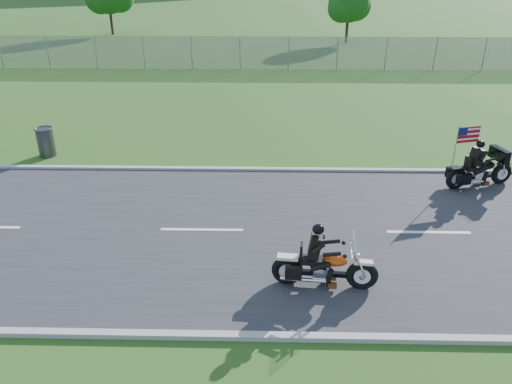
{
  "coord_description": "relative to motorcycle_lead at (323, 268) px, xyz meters",
  "views": [
    {
      "loc": [
        -0.3,
        -11.45,
        6.75
      ],
      "look_at": [
        -0.56,
        0.0,
        1.17
      ],
      "focal_mm": 35.0,
      "sensor_mm": 36.0,
      "label": 1
    }
  ],
  "objects": [
    {
      "name": "curb_north",
      "position": [
        -0.96,
        6.4,
        -0.45
      ],
      "size": [
        120.0,
        0.18,
        0.12
      ],
      "primitive_type": "cube",
      "color": "#9E9B93",
      "rests_on": "ground"
    },
    {
      "name": "trash_can",
      "position": [
        -9.21,
        7.64,
        0.01
      ],
      "size": [
        0.74,
        0.74,
        1.02
      ],
      "primitive_type": "cylinder",
      "rotation": [
        0.0,
        0.0,
        0.3
      ],
      "color": "#343439",
      "rests_on": "ground"
    },
    {
      "name": "fence",
      "position": [
        -5.96,
        22.35,
        0.5
      ],
      "size": [
        60.0,
        0.03,
        2.0
      ],
      "primitive_type": "cube",
      "color": "gray",
      "rests_on": "ground"
    },
    {
      "name": "motorcycle_follow",
      "position": [
        5.41,
        5.32,
        0.04
      ],
      "size": [
        2.29,
        1.05,
        1.95
      ],
      "rotation": [
        0.0,
        0.0,
        0.27
      ],
      "color": "black",
      "rests_on": "ground"
    },
    {
      "name": "ground",
      "position": [
        -0.96,
        2.35,
        -0.5
      ],
      "size": [
        420.0,
        420.0,
        0.0
      ],
      "primitive_type": "plane",
      "color": "#1E4816",
      "rests_on": "ground"
    },
    {
      "name": "motorcycle_lead",
      "position": [
        0.0,
        0.0,
        0.0
      ],
      "size": [
        2.34,
        0.7,
        1.58
      ],
      "rotation": [
        0.0,
        0.0,
        -0.1
      ],
      "color": "black",
      "rests_on": "ground"
    },
    {
      "name": "tree_fence_near",
      "position": [
        5.08,
        32.39,
        2.47
      ],
      "size": [
        3.52,
        3.28,
        4.75
      ],
      "color": "#382316",
      "rests_on": "ground"
    },
    {
      "name": "road",
      "position": [
        -0.96,
        2.35,
        -0.48
      ],
      "size": [
        120.0,
        8.0,
        0.04
      ],
      "primitive_type": "cube",
      "color": "#28282B",
      "rests_on": "ground"
    },
    {
      "name": "curb_south",
      "position": [
        -0.96,
        -1.7,
        -0.45
      ],
      "size": [
        120.0,
        0.18,
        0.12
      ],
      "primitive_type": "cube",
      "color": "#9E9B93",
      "rests_on": "ground"
    }
  ]
}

